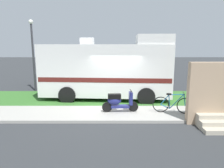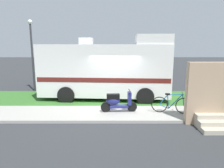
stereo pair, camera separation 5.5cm
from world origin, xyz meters
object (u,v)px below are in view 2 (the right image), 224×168
Objects in this scene: motorhome_rv at (108,69)px; scooter at (118,102)px; pickup_truck_near at (74,72)px; pickup_truck_far at (92,67)px; street_lamp_post at (33,49)px; bicycle at (172,104)px; bottle_green at (196,110)px.

scooter is at bearing -79.52° from motorhome_rv.
pickup_truck_near is 3.32m from pickup_truck_far.
motorhome_rv is at bearing -56.22° from pickup_truck_near.
motorhome_rv is 1.56× the size of street_lamp_post.
scooter is (0.52, -2.82, -1.11)m from motorhome_rv.
street_lamp_post is (-2.16, -2.15, 1.76)m from pickup_truck_near.
pickup_truck_far is at bearing 101.93° from scooter.
street_lamp_post reaches higher than bicycle.
bottle_green is 0.05× the size of street_lamp_post.
motorhome_rv reaches higher than pickup_truck_far.
pickup_truck_near is 25.48× the size of bottle_green.
pickup_truck_far is at bearing 118.89° from bottle_green.
motorhome_rv is at bearing 133.56° from bicycle.
pickup_truck_far is at bearing 70.67° from pickup_truck_near.
pickup_truck_far is at bearing 113.60° from bicycle.
pickup_truck_near is at bearing -109.33° from pickup_truck_far.
pickup_truck_far is 6.45m from street_lamp_post.
pickup_truck_far is at bearing 58.36° from street_lamp_post.
motorhome_rv reaches higher than scooter.
street_lamp_post reaches higher than scooter.
bicycle is (2.33, -0.17, -0.07)m from scooter.
pickup_truck_near reaches higher than scooter.
scooter is at bearing -78.07° from pickup_truck_far.
bottle_green is at bearing -0.73° from scooter.
bottle_green is (6.63, -6.88, -0.77)m from pickup_truck_near.
pickup_truck_far is 11.46m from bottle_green.
scooter is at bearing 179.27° from bottle_green.
bottle_green is (3.94, -2.87, -1.47)m from motorhome_rv.
pickup_truck_far is (1.10, 3.14, -0.00)m from pickup_truck_near.
pickup_truck_near reaches higher than bottle_green.
bicycle is 0.30× the size of pickup_truck_far.
motorhome_rv is at bearing -21.07° from street_lamp_post.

